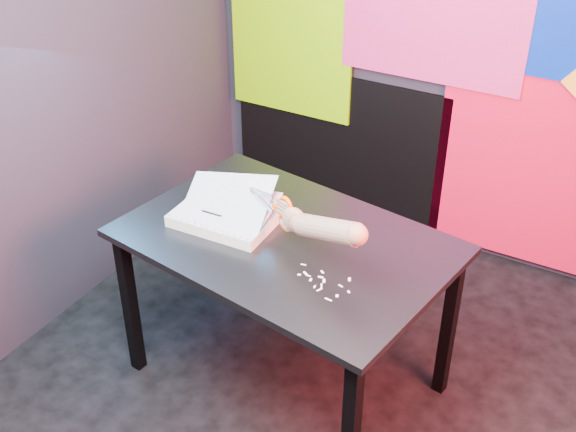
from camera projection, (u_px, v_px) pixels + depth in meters
The scene contains 7 objects.
room at pixel (352, 126), 2.29m from camera, with size 3.01×3.01×2.71m.
backdrop at pixel (487, 90), 3.55m from camera, with size 2.88×0.05×2.08m.
work_table at pixel (286, 256), 2.87m from camera, with size 1.37×1.02×0.75m.
printout_stack at pixel (226, 216), 2.91m from camera, with size 0.43×0.31×0.21m.
scissors at pixel (283, 212), 2.71m from camera, with size 0.25×0.11×0.15m.
hand_forearm at pixel (322, 227), 2.53m from camera, with size 0.43×0.22×0.20m.
paper_clippings at pixel (323, 282), 2.59m from camera, with size 0.23×0.16×0.00m.
Camera 1 is at (0.86, -1.91, 2.34)m, focal length 45.00 mm.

